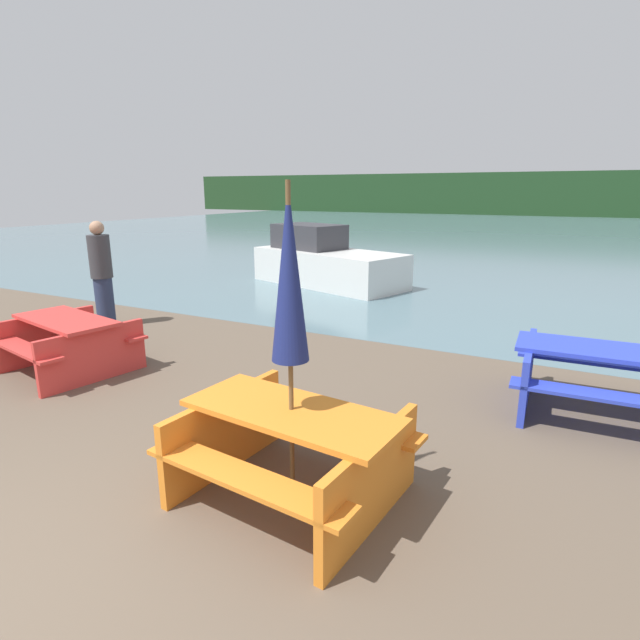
# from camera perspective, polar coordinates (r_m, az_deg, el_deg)

# --- Properties ---
(water) EXTENTS (60.00, 50.00, 0.00)m
(water) POSITION_cam_1_polar(r_m,az_deg,el_deg) (32.35, 22.22, 9.41)
(water) COLOR slate
(water) RESTS_ON ground_plane
(far_treeline) EXTENTS (80.00, 1.60, 4.00)m
(far_treeline) POSITION_cam_1_polar(r_m,az_deg,el_deg) (52.22, 24.64, 12.96)
(far_treeline) COLOR #1E3D1E
(far_treeline) RESTS_ON water
(picnic_table_orange) EXTENTS (1.80, 1.54, 0.73)m
(picnic_table_orange) POSITION_cam_1_polar(r_m,az_deg,el_deg) (3.95, -3.23, -13.92)
(picnic_table_orange) COLOR orange
(picnic_table_orange) RESTS_ON ground_plane
(picnic_table_red) EXTENTS (1.78, 1.65, 0.72)m
(picnic_table_red) POSITION_cam_1_polar(r_m,az_deg,el_deg) (7.36, -26.83, -1.95)
(picnic_table_red) COLOR red
(picnic_table_red) RESTS_ON ground_plane
(picnic_table_blue) EXTENTS (1.93, 1.44, 0.75)m
(picnic_table_blue) POSITION_cam_1_polar(r_m,az_deg,el_deg) (6.05, 30.31, -5.54)
(picnic_table_blue) COLOR blue
(picnic_table_blue) RESTS_ON ground_plane
(umbrella_navy) EXTENTS (0.28, 0.28, 2.40)m
(umbrella_navy) POSITION_cam_1_polar(r_m,az_deg,el_deg) (3.52, -3.53, 5.01)
(umbrella_navy) COLOR brown
(umbrella_navy) RESTS_ON ground_plane
(boat) EXTENTS (4.30, 2.80, 1.48)m
(boat) POSITION_cam_1_polar(r_m,az_deg,el_deg) (12.76, 0.58, 6.65)
(boat) COLOR silver
(boat) RESTS_ON water
(person) EXTENTS (0.37, 0.37, 1.83)m
(person) POSITION_cam_1_polar(r_m,az_deg,el_deg) (9.47, -23.67, 4.82)
(person) COLOR #283351
(person) RESTS_ON ground_plane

